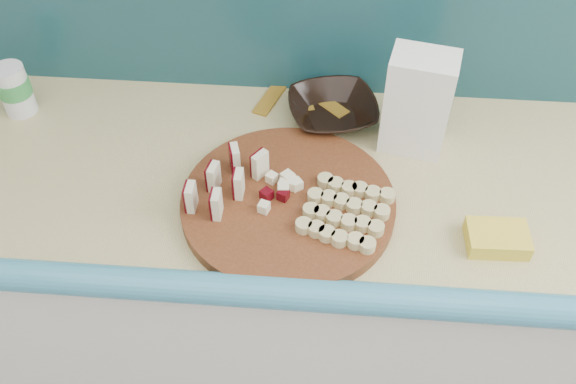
# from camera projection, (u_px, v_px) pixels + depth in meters

# --- Properties ---
(kitchen_counter) EXTENTS (2.20, 0.63, 0.91)m
(kitchen_counter) POSITION_uv_depth(u_px,v_px,m) (260.00, 293.00, 1.66)
(kitchen_counter) COLOR white
(kitchen_counter) RESTS_ON ground
(cutting_board) EXTENTS (0.52, 0.52, 0.03)m
(cutting_board) POSITION_uv_depth(u_px,v_px,m) (288.00, 204.00, 1.25)
(cutting_board) COLOR #4D2210
(cutting_board) RESTS_ON kitchen_counter
(apple_wedges) EXTENTS (0.15, 0.16, 0.06)m
(apple_wedges) POSITION_uv_depth(u_px,v_px,m) (226.00, 180.00, 1.23)
(apple_wedges) COLOR beige
(apple_wedges) RESTS_ON cutting_board
(apple_chunks) EXTENTS (0.06, 0.07, 0.02)m
(apple_chunks) POSITION_uv_depth(u_px,v_px,m) (275.00, 192.00, 1.24)
(apple_chunks) COLOR #F5EDC4
(apple_chunks) RESTS_ON cutting_board
(banana_slices) EXTENTS (0.19, 0.19, 0.02)m
(banana_slices) POSITION_uv_depth(u_px,v_px,m) (345.00, 212.00, 1.21)
(banana_slices) COLOR #CBB97C
(banana_slices) RESTS_ON cutting_board
(brown_bowl) EXTENTS (0.24, 0.24, 0.05)m
(brown_bowl) POSITION_uv_depth(u_px,v_px,m) (333.00, 110.00, 1.42)
(brown_bowl) COLOR black
(brown_bowl) RESTS_ON kitchen_counter
(flour_bag) EXTENTS (0.15, 0.12, 0.22)m
(flour_bag) POSITION_uv_depth(u_px,v_px,m) (418.00, 103.00, 1.30)
(flour_bag) COLOR white
(flour_bag) RESTS_ON kitchen_counter
(canister) EXTENTS (0.07, 0.07, 0.12)m
(canister) POSITION_uv_depth(u_px,v_px,m) (14.00, 89.00, 1.42)
(canister) COLOR silver
(canister) RESTS_ON kitchen_counter
(sponge) EXTENTS (0.11, 0.08, 0.03)m
(sponge) POSITION_uv_depth(u_px,v_px,m) (497.00, 238.00, 1.19)
(sponge) COLOR #FBE742
(sponge) RESTS_ON kitchen_counter
(banana_peel) EXTENTS (0.22, 0.18, 0.01)m
(banana_peel) POSITION_uv_depth(u_px,v_px,m) (298.00, 94.00, 1.50)
(banana_peel) COLOR gold
(banana_peel) RESTS_ON kitchen_counter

